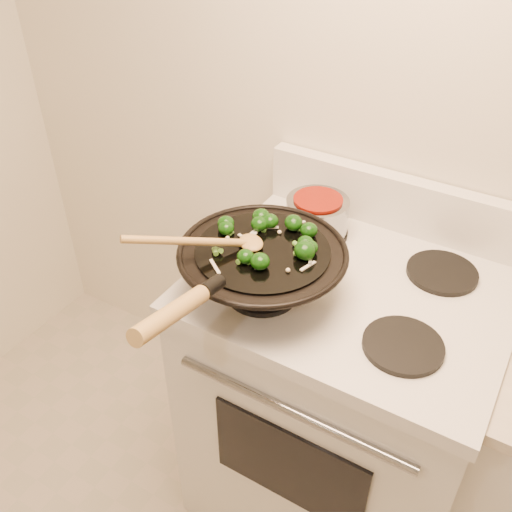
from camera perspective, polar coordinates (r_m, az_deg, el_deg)
The scene contains 5 objects.
stove at distance 1.78m, azimuth 8.26°, elevation -13.88°, with size 0.78×0.67×1.08m.
wok at distance 1.36m, azimuth 0.55°, elevation -1.26°, with size 0.40×0.67×0.26m.
stirfry at distance 1.34m, azimuth 2.05°, elevation 2.05°, with size 0.27×0.29×0.04m.
wooden_spoon at distance 1.30m, azimuth -4.04°, elevation 1.43°, with size 0.24×0.28×0.10m.
saucepan at distance 1.59m, azimuth 6.07°, elevation 4.12°, with size 0.17×0.27×0.10m.
Camera 1 is at (0.08, 0.09, 1.84)m, focal length 40.00 mm.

